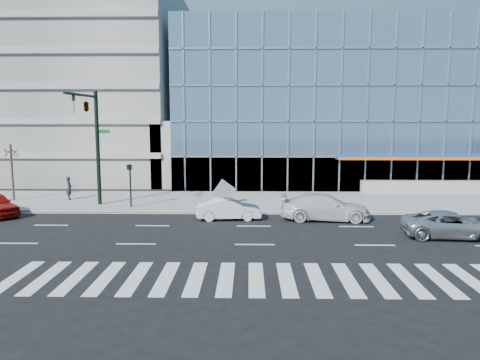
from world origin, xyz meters
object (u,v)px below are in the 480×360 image
object	(u,v)px
ped_signal_post	(130,179)
tilted_panel	(224,191)
pedestrian	(69,188)
traffic_signal	(90,120)
white_suv	(325,207)
silver_suv	(451,225)
street_tree_near	(11,152)
white_sedan	(229,209)

from	to	relation	value
ped_signal_post	tilted_panel	xyz separation A→B (m)	(6.41, 1.31, -1.08)
pedestrian	tilted_panel	world-z (taller)	tilted_panel
traffic_signal	pedestrian	world-z (taller)	traffic_signal
traffic_signal	white_suv	world-z (taller)	traffic_signal
ped_signal_post	silver_suv	distance (m)	20.36
street_tree_near	white_sedan	xyz separation A→B (m)	(16.43, -5.70, -3.12)
traffic_signal	tilted_panel	world-z (taller)	traffic_signal
pedestrian	tilted_panel	xyz separation A→B (m)	(11.80, -1.59, 0.03)
silver_suv	pedestrian	distance (m)	26.40
street_tree_near	white_sedan	bearing A→B (deg)	-19.13
white_sedan	tilted_panel	distance (m)	4.50
ped_signal_post	tilted_panel	size ratio (longest dim) A/B	2.31
street_tree_near	tilted_panel	bearing A→B (deg)	-4.48
street_tree_near	pedestrian	distance (m)	4.95
ped_signal_post	street_tree_near	xyz separation A→B (m)	(-9.50, 2.56, 1.64)
traffic_signal	white_suv	bearing A→B (deg)	-10.17
ped_signal_post	white_sedan	xyz separation A→B (m)	(6.93, -3.14, -1.48)
silver_suv	ped_signal_post	bearing A→B (deg)	74.04
pedestrian	white_suv	bearing A→B (deg)	-126.70
traffic_signal	white_sedan	xyz separation A→B (m)	(9.43, -2.77, -5.50)
white_suv	tilted_panel	distance (m)	7.90
traffic_signal	pedestrian	distance (m)	6.75
white_sedan	traffic_signal	bearing A→B (deg)	68.52
traffic_signal	white_suv	distance (m)	16.57
ped_signal_post	white_sedan	world-z (taller)	ped_signal_post
street_tree_near	tilted_panel	xyz separation A→B (m)	(15.91, -1.25, -2.72)
white_suv	white_sedan	world-z (taller)	white_suv
traffic_signal	white_sedan	bearing A→B (deg)	-16.36
ped_signal_post	tilted_panel	distance (m)	6.63
ped_signal_post	pedestrian	distance (m)	6.23
street_tree_near	white_sedan	size ratio (longest dim) A/B	1.05
silver_suv	tilted_panel	size ratio (longest dim) A/B	3.87
traffic_signal	ped_signal_post	distance (m)	4.75
white_suv	ped_signal_post	bearing A→B (deg)	79.89
white_suv	pedestrian	bearing A→B (deg)	75.31
street_tree_near	traffic_signal	bearing A→B (deg)	-22.71
ped_signal_post	white_sedan	distance (m)	7.75
traffic_signal	street_tree_near	distance (m)	7.96
traffic_signal	street_tree_near	world-z (taller)	traffic_signal
tilted_panel	silver_suv	bearing A→B (deg)	-55.64
traffic_signal	ped_signal_post	size ratio (longest dim) A/B	2.67
traffic_signal	ped_signal_post	xyz separation A→B (m)	(2.50, 0.37, -4.02)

